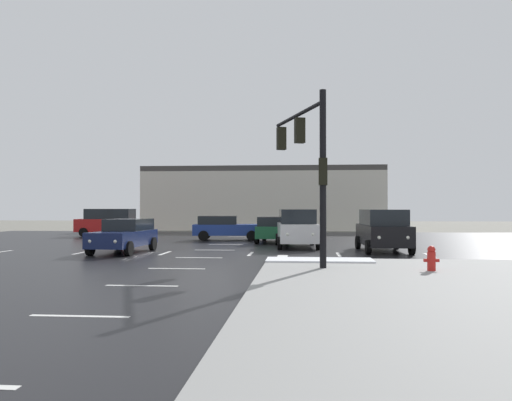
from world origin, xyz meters
name	(u,v)px	position (x,y,z in m)	size (l,w,h in m)	color
ground_plane	(207,254)	(0.00, 0.00, 0.00)	(120.00, 120.00, 0.00)	slate
road_asphalt	(207,254)	(0.00, 0.00, 0.01)	(44.00, 44.00, 0.02)	black
snow_strip_curbside	(319,260)	(5.00, -4.00, 0.17)	(4.00, 1.60, 0.06)	white
lane_markings	(229,257)	(1.20, -1.38, 0.02)	(36.15, 36.15, 0.01)	silver
traffic_signal_mast	(308,153)	(4.56, -4.97, 4.12)	(1.93, 5.18, 5.94)	black
fire_hydrant	(431,258)	(8.43, -6.88, 0.54)	(0.48, 0.26, 0.79)	red
strip_building_background	(264,199)	(0.65, 28.25, 3.03)	(22.91, 8.00, 6.06)	beige
sedan_green	(275,229)	(2.73, 7.90, 0.85)	(2.29, 4.64, 1.58)	#195933
suv_black	(383,229)	(8.26, 1.90, 1.09)	(2.31, 4.89, 2.03)	black
sedan_blue	(225,227)	(-0.62, 10.02, 0.85)	(4.66, 2.38, 1.58)	navy
suv_red	(110,222)	(-9.83, 13.97, 1.09)	(4.85, 2.20, 2.03)	#B21919
sedan_navy	(125,235)	(-3.99, 0.23, 0.85)	(2.25, 4.62, 1.58)	#141E47
suv_white	(297,227)	(4.08, 4.30, 1.09)	(2.47, 4.95, 2.03)	white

